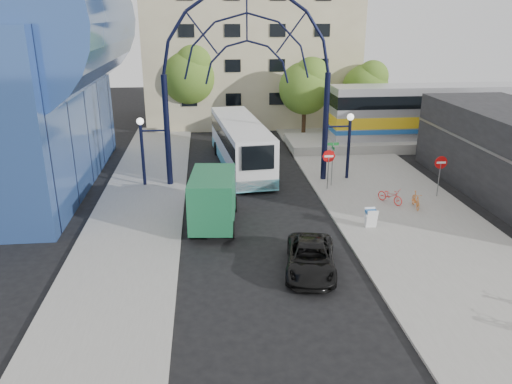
{
  "coord_description": "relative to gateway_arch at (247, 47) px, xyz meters",
  "views": [
    {
      "loc": [
        -2.62,
        -16.72,
        10.45
      ],
      "look_at": [
        -0.28,
        6.0,
        2.23
      ],
      "focal_mm": 35.0,
      "sensor_mm": 36.0,
      "label": 1
    }
  ],
  "objects": [
    {
      "name": "ground",
      "position": [
        0.0,
        -14.0,
        -8.56
      ],
      "size": [
        120.0,
        120.0,
        0.0
      ],
      "primitive_type": "plane",
      "color": "black",
      "rests_on": "ground"
    },
    {
      "name": "sidewalk_east",
      "position": [
        8.0,
        -10.0,
        -8.5
      ],
      "size": [
        8.0,
        56.0,
        0.12
      ],
      "primitive_type": "cube",
      "color": "gray",
      "rests_on": "ground"
    },
    {
      "name": "plaza_west",
      "position": [
        -6.5,
        -8.0,
        -8.5
      ],
      "size": [
        5.0,
        50.0,
        0.12
      ],
      "primitive_type": "cube",
      "color": "gray",
      "rests_on": "ground"
    },
    {
      "name": "gateway_arch",
      "position": [
        0.0,
        0.0,
        0.0
      ],
      "size": [
        13.64,
        0.44,
        12.1
      ],
      "color": "black",
      "rests_on": "ground"
    },
    {
      "name": "stop_sign",
      "position": [
        4.8,
        -2.0,
        -6.56
      ],
      "size": [
        0.8,
        0.07,
        2.5
      ],
      "color": "slate",
      "rests_on": "sidewalk_east"
    },
    {
      "name": "do_not_enter_sign",
      "position": [
        11.0,
        -4.0,
        -6.58
      ],
      "size": [
        0.76,
        0.07,
        2.48
      ],
      "color": "slate",
      "rests_on": "sidewalk_east"
    },
    {
      "name": "street_name_sign",
      "position": [
        5.2,
        -1.4,
        -6.43
      ],
      "size": [
        0.7,
        0.7,
        2.8
      ],
      "color": "slate",
      "rests_on": "sidewalk_east"
    },
    {
      "name": "sandwich_board",
      "position": [
        5.6,
        -8.02,
        -7.81
      ],
      "size": [
        0.55,
        0.61,
        0.99
      ],
      "color": "white",
      "rests_on": "sidewalk_east"
    },
    {
      "name": "apartment_block",
      "position": [
        2.0,
        20.97,
        -1.55
      ],
      "size": [
        20.0,
        12.1,
        14.0
      ],
      "color": "tan",
      "rests_on": "ground"
    },
    {
      "name": "train_platform",
      "position": [
        20.0,
        8.0,
        -8.16
      ],
      "size": [
        32.0,
        5.0,
        0.8
      ],
      "primitive_type": "cube",
      "color": "gray",
      "rests_on": "ground"
    },
    {
      "name": "train_car",
      "position": [
        20.0,
        8.0,
        -5.66
      ],
      "size": [
        25.1,
        3.05,
        4.2
      ],
      "color": "#B7B7BC",
      "rests_on": "train_platform"
    },
    {
      "name": "tree_north_a",
      "position": [
        6.12,
        11.93,
        -3.95
      ],
      "size": [
        4.48,
        4.48,
        7.0
      ],
      "color": "#382314",
      "rests_on": "ground"
    },
    {
      "name": "tree_north_b",
      "position": [
        -3.88,
        15.93,
        -3.29
      ],
      "size": [
        5.12,
        5.12,
        8.0
      ],
      "color": "#382314",
      "rests_on": "ground"
    },
    {
      "name": "tree_north_c",
      "position": [
        12.12,
        13.93,
        -4.28
      ],
      "size": [
        4.16,
        4.16,
        6.5
      ],
      "color": "#382314",
      "rests_on": "ground"
    },
    {
      "name": "city_bus",
      "position": [
        -0.2,
        3.55,
        -6.82
      ],
      "size": [
        3.84,
        12.29,
        3.32
      ],
      "rotation": [
        0.0,
        0.0,
        0.1
      ],
      "color": "silver",
      "rests_on": "ground"
    },
    {
      "name": "green_truck",
      "position": [
        -2.31,
        -6.42,
        -7.1
      ],
      "size": [
        2.67,
        5.94,
        2.91
      ],
      "rotation": [
        0.0,
        0.0,
        -0.1
      ],
      "color": "black",
      "rests_on": "ground"
    },
    {
      "name": "black_suv",
      "position": [
        1.64,
        -12.07,
        -7.94
      ],
      "size": [
        2.85,
        4.76,
        1.24
      ],
      "primitive_type": "imported",
      "rotation": [
        0.0,
        0.0,
        -0.19
      ],
      "color": "black",
      "rests_on": "ground"
    },
    {
      "name": "bike_near_a",
      "position": [
        7.8,
        -4.8,
        -7.99
      ],
      "size": [
        1.41,
        1.76,
        0.89
      ],
      "primitive_type": "imported",
      "rotation": [
        0.0,
        0.0,
        0.56
      ],
      "color": "red",
      "rests_on": "sidewalk_east"
    },
    {
      "name": "bike_near_b",
      "position": [
        8.97,
        -5.65,
        -7.98
      ],
      "size": [
        0.64,
        1.56,
        0.91
      ],
      "primitive_type": "imported",
      "rotation": [
        0.0,
        0.0,
        -0.14
      ],
      "color": "orange",
      "rests_on": "sidewalk_east"
    }
  ]
}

